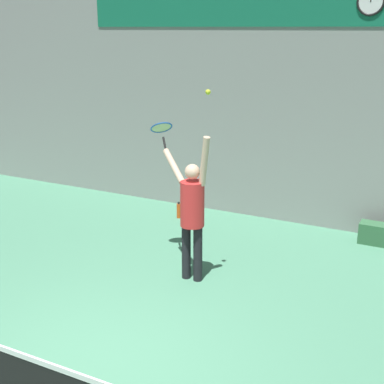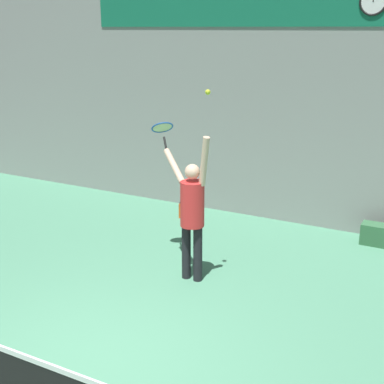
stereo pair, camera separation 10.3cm
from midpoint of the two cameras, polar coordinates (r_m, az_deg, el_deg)
The scene contains 9 objects.
ground_plane at distance 6.10m, azimuth -10.91°, elevation -18.15°, with size 18.00×18.00×0.00m, color #4C8C6B.
back_wall at distance 9.87m, azimuth 8.73°, elevation 11.16°, with size 18.00×0.10×5.00m.
sponsor_banner at distance 9.77m, azimuth 8.99°, elevation 19.23°, with size 7.31×0.02×0.75m.
scoreboard_clock at distance 9.33m, azimuth 19.10°, elevation 18.65°, with size 0.44×0.04×0.44m.
tennis_player at distance 7.47m, azimuth 0.36°, elevation -1.84°, with size 1.01×0.61×2.14m.
tennis_racket at distance 8.04m, azimuth -2.80°, elevation 6.76°, with size 0.44×0.44×0.42m.
tennis_ball at distance 6.90m, azimuth 2.13°, elevation 10.60°, with size 0.07×0.07×0.07m.
water_bottle at distance 10.22m, azimuth -0.93°, elevation -1.99°, with size 0.08×0.08×0.32m.
equipment_bag at distance 9.50m, azimuth 19.82°, elevation -4.36°, with size 0.64×0.29×0.36m.
Camera 2 is at (3.31, -3.77, 3.49)m, focal length 50.00 mm.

